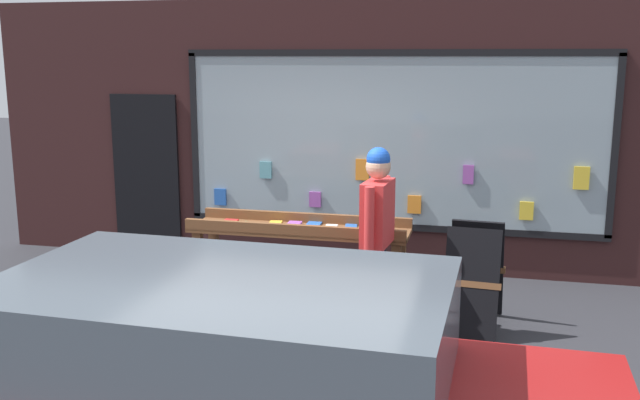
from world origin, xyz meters
TOP-DOWN VIEW (x-y plane):
  - ground_plane at (0.00, 0.00)m, footprint 40.00×40.00m
  - shopfront_facade at (0.02, 2.39)m, footprint 8.87×0.29m
  - display_table_main at (0.00, 0.81)m, footprint 2.27×0.60m
  - person_browsing at (0.89, 0.29)m, footprint 0.26×0.69m
  - small_dog at (1.31, 0.14)m, footprint 0.32×0.59m
  - sandwich_board_sign at (1.79, 0.61)m, footprint 0.59×0.88m
  - parked_car at (0.49, -2.62)m, footprint 4.42×1.98m

SIDE VIEW (x-z plane):
  - ground_plane at x=0.00m, z-range 0.00..0.00m
  - small_dog at x=1.31m, z-range 0.08..0.47m
  - sandwich_board_sign at x=1.79m, z-range 0.01..1.03m
  - parked_car at x=0.49m, z-range 0.04..1.45m
  - display_table_main at x=0.00m, z-range 0.28..1.22m
  - person_browsing at x=0.89m, z-range 0.16..1.93m
  - shopfront_facade at x=0.02m, z-range -0.01..3.24m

